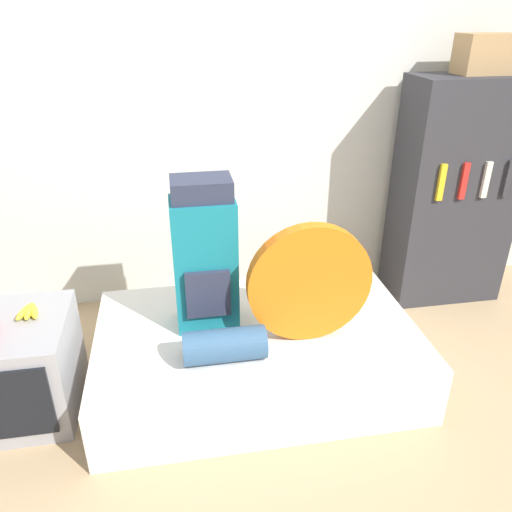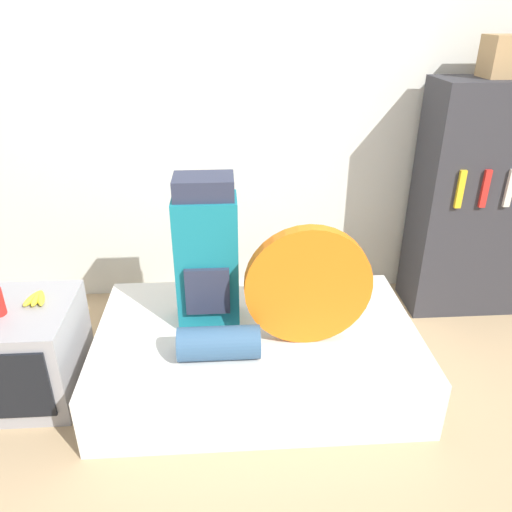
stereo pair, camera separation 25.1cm
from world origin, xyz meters
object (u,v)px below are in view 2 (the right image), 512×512
(sleeping_roll, at_px, (219,343))
(television, at_px, (27,351))
(bookshelf, at_px, (476,201))
(backpack, at_px, (207,255))
(tent_bag, at_px, (308,286))

(sleeping_roll, bearing_deg, television, 168.29)
(television, relative_size, bookshelf, 0.39)
(backpack, height_order, sleeping_roll, backpack)
(backpack, distance_m, tent_bag, 0.57)
(sleeping_roll, relative_size, bookshelf, 0.26)
(tent_bag, bearing_deg, sleeping_roll, -164.67)
(sleeping_roll, bearing_deg, bookshelf, 29.66)
(tent_bag, distance_m, television, 1.58)
(backpack, bearing_deg, television, -172.24)
(tent_bag, distance_m, bookshelf, 1.55)
(tent_bag, height_order, bookshelf, bookshelf)
(tent_bag, bearing_deg, backpack, 156.27)
(backpack, xyz_separation_m, television, (-1.01, -0.14, -0.49))
(backpack, relative_size, television, 1.38)
(television, bearing_deg, backpack, 7.76)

